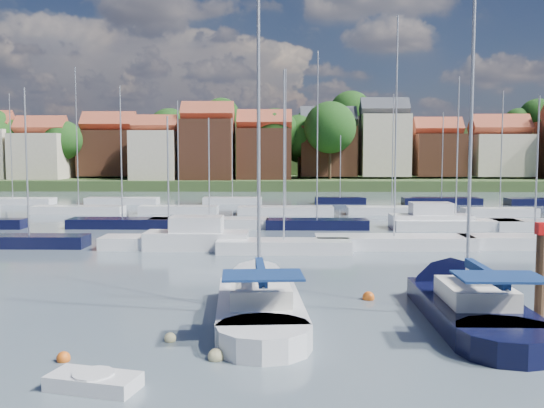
{
  "coord_description": "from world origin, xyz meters",
  "views": [
    {
      "loc": [
        0.66,
        -20.87,
        6.51
      ],
      "look_at": [
        -0.06,
        14.0,
        3.6
      ],
      "focal_mm": 40.0,
      "sensor_mm": 36.0,
      "label": 1
    }
  ],
  "objects": [
    {
      "name": "ground",
      "position": [
        0.0,
        40.0,
        0.0
      ],
      "size": [
        260.0,
        260.0,
        0.0
      ],
      "primitive_type": "plane",
      "color": "#44525D",
      "rests_on": "ground"
    },
    {
      "name": "sailboat_centre",
      "position": [
        -0.44,
        4.17,
        0.35
      ],
      "size": [
        4.2,
        12.5,
        16.65
      ],
      "rotation": [
        0.0,
        0.0,
        1.65
      ],
      "color": "silver",
      "rests_on": "ground"
    },
    {
      "name": "sailboat_navy",
      "position": [
        7.99,
        4.3,
        0.35
      ],
      "size": [
        3.48,
        12.81,
        17.64
      ],
      "rotation": [
        0.0,
        0.0,
        1.56
      ],
      "color": "black",
      "rests_on": "ground"
    },
    {
      "name": "tender",
      "position": [
        -4.61,
        -4.7,
        0.21
      ],
      "size": [
        2.71,
        1.73,
        0.54
      ],
      "rotation": [
        0.0,
        0.0,
        -0.24
      ],
      "color": "silver",
      "rests_on": "ground"
    },
    {
      "name": "timber_piling",
      "position": [
        10.12,
        1.37,
        0.97
      ],
      "size": [
        0.4,
        0.4,
        6.23
      ],
      "color": "#4C331E",
      "rests_on": "ground"
    },
    {
      "name": "buoy_b",
      "position": [
        -6.27,
        -2.48,
        0.0
      ],
      "size": [
        0.43,
        0.43,
        0.43
      ],
      "primitive_type": "sphere",
      "color": "#D85914",
      "rests_on": "ground"
    },
    {
      "name": "buoy_c",
      "position": [
        -3.31,
        -0.38,
        0.0
      ],
      "size": [
        0.42,
        0.42,
        0.42
      ],
      "primitive_type": "sphere",
      "color": "beige",
      "rests_on": "ground"
    },
    {
      "name": "buoy_d",
      "position": [
        -1.5,
        -2.24,
        0.0
      ],
      "size": [
        0.51,
        0.51,
        0.51
      ],
      "primitive_type": "sphere",
      "color": "beige",
      "rests_on": "ground"
    },
    {
      "name": "buoy_e",
      "position": [
        4.42,
        5.81,
        0.0
      ],
      "size": [
        0.54,
        0.54,
        0.54
      ],
      "primitive_type": "sphere",
      "color": "#D85914",
      "rests_on": "ground"
    },
    {
      "name": "marina_field",
      "position": [
        1.91,
        35.15,
        0.43
      ],
      "size": [
        79.62,
        41.41,
        15.93
      ],
      "color": "silver",
      "rests_on": "ground"
    },
    {
      "name": "far_shore_town",
      "position": [
        2.23,
        132.67,
        4.61
      ],
      "size": [
        212.46,
        90.0,
        22.27
      ],
      "color": "#344723",
      "rests_on": "ground"
    }
  ]
}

